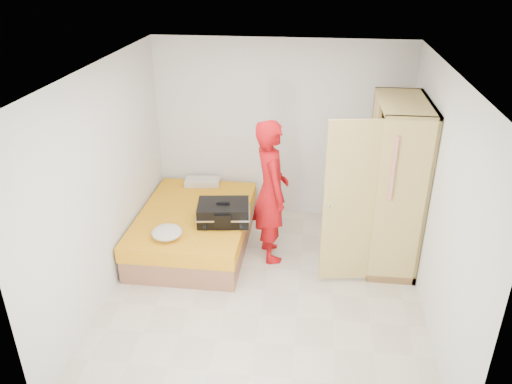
# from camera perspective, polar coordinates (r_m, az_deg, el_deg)

# --- Properties ---
(room) EXTENTS (4.00, 4.02, 2.60)m
(room) POSITION_cam_1_polar(r_m,az_deg,el_deg) (5.36, 1.11, 0.06)
(room) COLOR beige
(room) RESTS_ON ground
(bed) EXTENTS (1.42, 2.02, 0.50)m
(bed) POSITION_cam_1_polar(r_m,az_deg,el_deg) (6.81, -7.00, -4.11)
(bed) COLOR #9D6647
(bed) RESTS_ON ground
(wardrobe) EXTENTS (1.17, 1.28, 2.10)m
(wardrobe) POSITION_cam_1_polar(r_m,az_deg,el_deg) (6.31, 15.14, 0.25)
(wardrobe) COLOR tan
(wardrobe) RESTS_ON ground
(person) EXTENTS (0.65, 0.79, 1.86)m
(person) POSITION_cam_1_polar(r_m,az_deg,el_deg) (6.21, 1.71, 0.07)
(person) COLOR red
(person) RESTS_ON ground
(suitcase) EXTENTS (0.72, 0.58, 0.29)m
(suitcase) POSITION_cam_1_polar(r_m,az_deg,el_deg) (6.36, -3.74, -2.38)
(suitcase) COLOR black
(suitcase) RESTS_ON bed
(round_cushion) EXTENTS (0.37, 0.37, 0.14)m
(round_cushion) POSITION_cam_1_polar(r_m,az_deg,el_deg) (6.13, -10.14, -4.57)
(round_cushion) COLOR beige
(round_cushion) RESTS_ON bed
(pillow) EXTENTS (0.53, 0.31, 0.09)m
(pillow) POSITION_cam_1_polar(r_m,az_deg,el_deg) (7.42, -6.15, 1.17)
(pillow) COLOR beige
(pillow) RESTS_ON bed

